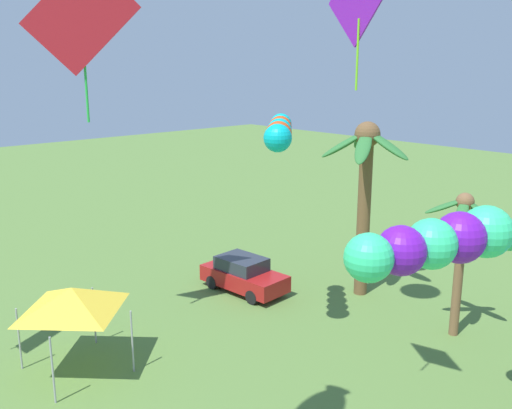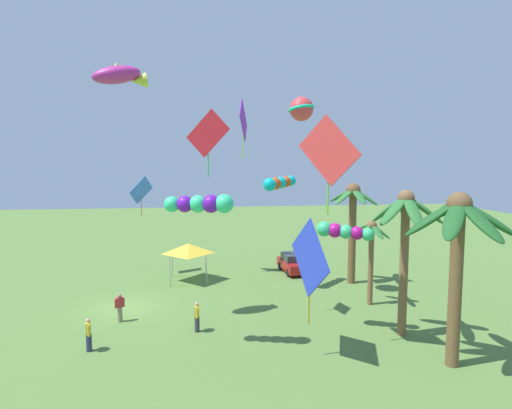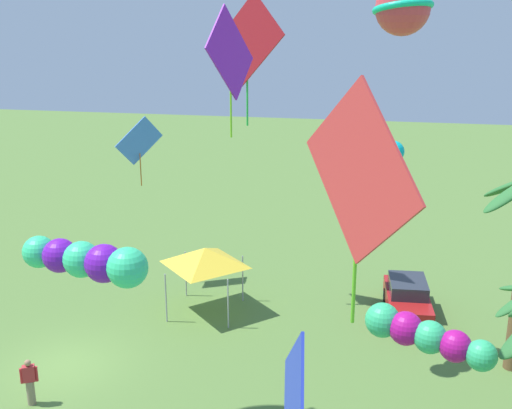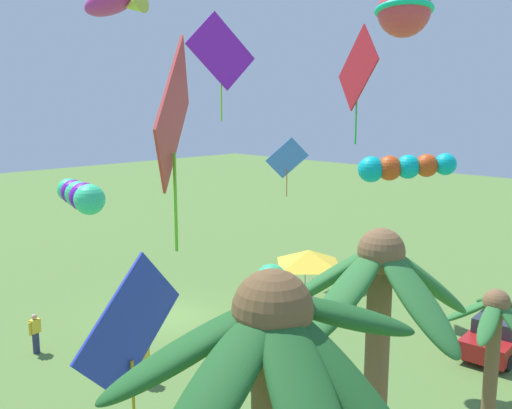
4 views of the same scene
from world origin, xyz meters
name	(u,v)px [view 2 (image 2 of 4)]	position (x,y,z in m)	size (l,w,h in m)	color
ground_plane	(125,307)	(0.00, 0.00, 0.00)	(120.00, 120.00, 0.00)	#567A38
palm_tree_0	(405,228)	(6.18, 14.76, 5.54)	(3.69, 3.76, 7.47)	brown
palm_tree_1	(371,244)	(1.53, 15.05, 3.83)	(2.55, 2.40, 5.32)	brown
palm_tree_2	(353,212)	(-3.13, 15.64, 5.25)	(3.60, 3.57, 7.40)	brown
palm_tree_3	(458,235)	(9.54, 15.37, 5.75)	(4.86, 4.40, 7.58)	brown
parked_car_0	(293,263)	(-6.75, 12.07, 0.75)	(4.02, 2.01, 1.51)	#A51919
spectator_0	(89,334)	(5.91, -0.65, 0.81)	(0.54, 0.32, 1.59)	#2D3351
spectator_1	(120,307)	(2.33, 0.11, 0.81)	(0.38, 0.50, 1.59)	gray
spectator_2	(197,317)	(4.33, 4.36, 0.81)	(0.55, 0.26, 1.59)	#38383D
festival_tent	(188,249)	(-5.34, 3.73, 2.47)	(2.86, 2.86, 2.85)	#9E9EA3
kite_tube_0	(279,183)	(-2.57, 10.05, 7.46)	(2.53, 2.65, 1.01)	#09B5BF
kite_diamond_1	(329,151)	(7.27, 10.38, 9.31)	(2.50, 2.19, 4.55)	red
kite_fish_2	(120,75)	(2.54, 0.53, 13.36)	(1.90, 3.06, 1.37)	#B92A8A
kite_diamond_3	(141,191)	(-7.83, 0.07, 6.69)	(1.71, 1.62, 3.19)	#3D77ED
kite_ball_4	(301,109)	(-0.49, 11.05, 12.22)	(2.37, 2.37, 1.53)	#E13D44
kite_diamond_5	(208,134)	(-6.55, 5.29, 11.03)	(1.79, 3.29, 5.15)	#B31B25
kite_diamond_6	(309,259)	(7.89, 9.38, 4.54)	(3.37, 0.85, 4.79)	#2538BD
kite_diamond_7	(243,121)	(2.92, 6.98, 11.08)	(2.23, 0.66, 3.21)	purple
kite_tube_8	(343,231)	(5.27, 11.86, 5.30)	(1.55, 2.78, 0.93)	#32C579
kite_tube_9	(201,204)	(6.48, 4.64, 6.92)	(1.39, 3.18, 0.87)	#34DF8E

